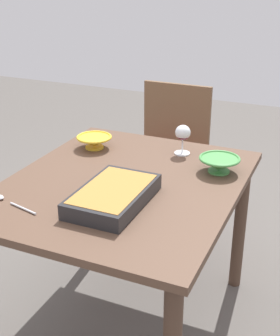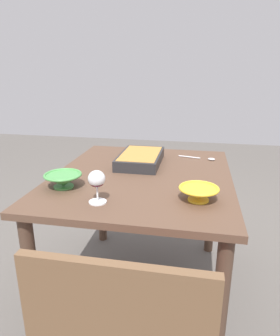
{
  "view_description": "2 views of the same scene",
  "coord_description": "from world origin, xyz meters",
  "px_view_note": "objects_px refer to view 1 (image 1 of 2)",
  "views": [
    {
      "loc": [
        -1.6,
        -0.78,
        1.59
      ],
      "look_at": [
        0.11,
        -0.03,
        0.76
      ],
      "focal_mm": 50.52,
      "sensor_mm": 36.0,
      "label": 1
    },
    {
      "loc": [
        1.51,
        0.28,
        1.28
      ],
      "look_at": [
        0.17,
        0.02,
        0.83
      ],
      "focal_mm": 32.31,
      "sensor_mm": 36.0,
      "label": 2
    }
  ],
  "objects_px": {
    "casserole_dish": "(113,195)",
    "mixing_bowl": "(94,141)",
    "chair": "(170,155)",
    "serving_spoon": "(7,201)",
    "wine_glass": "(183,135)",
    "dining_table": "(124,204)",
    "small_bowl": "(219,163)"
  },
  "relations": [
    {
      "from": "wine_glass",
      "to": "mixing_bowl",
      "type": "height_order",
      "value": "wine_glass"
    },
    {
      "from": "chair",
      "to": "casserole_dish",
      "type": "distance_m",
      "value": 1.16
    },
    {
      "from": "dining_table",
      "to": "small_bowl",
      "type": "xyz_separation_m",
      "value": [
        0.26,
        -0.34,
        0.15
      ]
    },
    {
      "from": "casserole_dish",
      "to": "mixing_bowl",
      "type": "bearing_deg",
      "value": 35.77
    },
    {
      "from": "casserole_dish",
      "to": "wine_glass",
      "type": "bearing_deg",
      "value": -7.3
    },
    {
      "from": "dining_table",
      "to": "small_bowl",
      "type": "relative_size",
      "value": 6.23
    },
    {
      "from": "chair",
      "to": "casserole_dish",
      "type": "height_order",
      "value": "chair"
    },
    {
      "from": "chair",
      "to": "serving_spoon",
      "type": "height_order",
      "value": "chair"
    },
    {
      "from": "mixing_bowl",
      "to": "wine_glass",
      "type": "bearing_deg",
      "value": -76.38
    },
    {
      "from": "mixing_bowl",
      "to": "chair",
      "type": "bearing_deg",
      "value": -14.82
    },
    {
      "from": "casserole_dish",
      "to": "dining_table",
      "type": "bearing_deg",
      "value": 13.89
    },
    {
      "from": "dining_table",
      "to": "serving_spoon",
      "type": "distance_m",
      "value": 0.49
    },
    {
      "from": "mixing_bowl",
      "to": "small_bowl",
      "type": "relative_size",
      "value": 0.96
    },
    {
      "from": "wine_glass",
      "to": "small_bowl",
      "type": "xyz_separation_m",
      "value": [
        -0.14,
        -0.22,
        -0.06
      ]
    },
    {
      "from": "wine_glass",
      "to": "serving_spoon",
      "type": "bearing_deg",
      "value": 148.67
    },
    {
      "from": "chair",
      "to": "wine_glass",
      "type": "relative_size",
      "value": 6.4
    },
    {
      "from": "mixing_bowl",
      "to": "casserole_dish",
      "type": "bearing_deg",
      "value": -144.23
    },
    {
      "from": "serving_spoon",
      "to": "small_bowl",
      "type": "bearing_deg",
      "value": -47.81
    },
    {
      "from": "dining_table",
      "to": "casserole_dish",
      "type": "bearing_deg",
      "value": -166.11
    },
    {
      "from": "dining_table",
      "to": "wine_glass",
      "type": "bearing_deg",
      "value": -17.15
    },
    {
      "from": "casserole_dish",
      "to": "mixing_bowl",
      "type": "height_order",
      "value": "same"
    },
    {
      "from": "dining_table",
      "to": "small_bowl",
      "type": "bearing_deg",
      "value": -52.69
    },
    {
      "from": "wine_glass",
      "to": "mixing_bowl",
      "type": "bearing_deg",
      "value": 103.62
    },
    {
      "from": "casserole_dish",
      "to": "small_bowl",
      "type": "bearing_deg",
      "value": -33.1
    },
    {
      "from": "wine_glass",
      "to": "dining_table",
      "type": "bearing_deg",
      "value": 162.85
    },
    {
      "from": "wine_glass",
      "to": "serving_spoon",
      "type": "relative_size",
      "value": 0.62
    },
    {
      "from": "small_bowl",
      "to": "dining_table",
      "type": "bearing_deg",
      "value": 127.31
    },
    {
      "from": "dining_table",
      "to": "casserole_dish",
      "type": "xyz_separation_m",
      "value": [
        -0.19,
        -0.05,
        0.14
      ]
    },
    {
      "from": "chair",
      "to": "casserole_dish",
      "type": "bearing_deg",
      "value": -170.93
    },
    {
      "from": "chair",
      "to": "mixing_bowl",
      "type": "xyz_separation_m",
      "value": [
        -0.63,
        0.17,
        0.28
      ]
    },
    {
      "from": "small_bowl",
      "to": "chair",
      "type": "bearing_deg",
      "value": 35.05
    },
    {
      "from": "chair",
      "to": "serving_spoon",
      "type": "relative_size",
      "value": 3.99
    }
  ]
}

